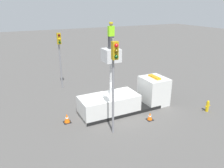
{
  "coord_description": "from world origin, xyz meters",
  "views": [
    {
      "loc": [
        -7.28,
        -13.24,
        7.74
      ],
      "look_at": [
        -1.29,
        -1.22,
        2.82
      ],
      "focal_mm": 35.0,
      "sensor_mm": 36.0,
      "label": 1
    }
  ],
  "objects": [
    {
      "name": "traffic_cone_rear",
      "position": [
        -4.12,
        0.1,
        0.32
      ],
      "size": [
        0.5,
        0.5,
        0.67
      ],
      "color": "black",
      "rests_on": "ground"
    },
    {
      "name": "worker",
      "position": [
        -0.75,
        0.0,
        5.77
      ],
      "size": [
        0.4,
        0.26,
        1.75
      ],
      "color": "#38383D",
      "rests_on": "bucket_truck"
    },
    {
      "name": "traffic_cone_curbside",
      "position": [
        1.24,
        -2.17,
        0.27
      ],
      "size": [
        0.44,
        0.44,
        0.56
      ],
      "color": "black",
      "rests_on": "ground"
    },
    {
      "name": "fire_hydrant",
      "position": [
        5.94,
        -3.04,
        0.44
      ],
      "size": [
        0.47,
        0.23,
        0.9
      ],
      "color": "gold",
      "rests_on": "ground"
    },
    {
      "name": "traffic_light_pole",
      "position": [
        -1.82,
        -2.57,
        4.21
      ],
      "size": [
        0.34,
        0.57,
        5.99
      ],
      "color": "gray",
      "rests_on": "ground"
    },
    {
      "name": "bucket_truck",
      "position": [
        0.54,
        0.0,
        0.95
      ],
      "size": [
        7.17,
        2.14,
        4.89
      ],
      "color": "black",
      "rests_on": "ground"
    },
    {
      "name": "traffic_light_across",
      "position": [
        -2.69,
        6.83,
        3.86
      ],
      "size": [
        0.34,
        0.57,
        5.46
      ],
      "color": "gray",
      "rests_on": "ground"
    },
    {
      "name": "ground_plane",
      "position": [
        0.0,
        0.0,
        0.0
      ],
      "size": [
        120.0,
        120.0,
        0.0
      ],
      "primitive_type": "plane",
      "color": "#565451"
    }
  ]
}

